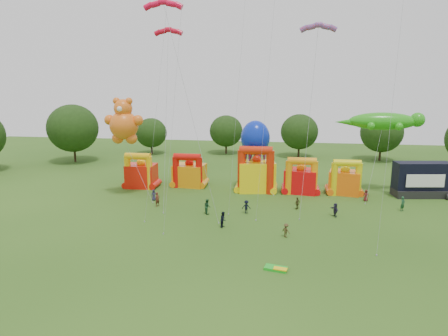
# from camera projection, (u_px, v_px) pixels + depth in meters

# --- Properties ---
(ground) EXTENTS (160.00, 160.00, 0.00)m
(ground) POSITION_uv_depth(u_px,v_px,m) (227.00, 270.00, 35.65)
(ground) COLOR #264B15
(ground) RESTS_ON ground
(tree_ring) EXTENTS (127.06, 129.20, 12.07)m
(tree_ring) POSITION_uv_depth(u_px,v_px,m) (214.00, 200.00, 35.13)
(tree_ring) COLOR #352314
(tree_ring) RESTS_ON ground
(bouncy_castle_0) EXTENTS (4.61, 3.74, 5.74)m
(bouncy_castle_0) POSITION_uv_depth(u_px,v_px,m) (141.00, 174.00, 63.45)
(bouncy_castle_0) COLOR red
(bouncy_castle_0) RESTS_ON ground
(bouncy_castle_1) EXTENTS (5.19, 4.34, 5.53)m
(bouncy_castle_1) POSITION_uv_depth(u_px,v_px,m) (189.00, 173.00, 64.18)
(bouncy_castle_1) COLOR orange
(bouncy_castle_1) RESTS_ON ground
(bouncy_castle_2) EXTENTS (6.16, 5.27, 7.20)m
(bouncy_castle_2) POSITION_uv_depth(u_px,v_px,m) (256.00, 174.00, 61.12)
(bouncy_castle_2) COLOR yellow
(bouncy_castle_2) RESTS_ON ground
(bouncy_castle_3) EXTENTS (5.20, 4.40, 5.64)m
(bouncy_castle_3) POSITION_uv_depth(u_px,v_px,m) (301.00, 179.00, 60.28)
(bouncy_castle_3) COLOR red
(bouncy_castle_3) RESTS_ON ground
(bouncy_castle_4) EXTENTS (5.03, 4.35, 5.45)m
(bouncy_castle_4) POSITION_uv_depth(u_px,v_px,m) (345.00, 180.00, 59.59)
(bouncy_castle_4) COLOR orange
(bouncy_castle_4) RESTS_ON ground
(stage_trailer) EXTENTS (8.31, 4.14, 5.13)m
(stage_trailer) POSITION_uv_depth(u_px,v_px,m) (422.00, 180.00, 58.30)
(stage_trailer) COLOR black
(stage_trailer) RESTS_ON ground
(teddy_bear_kite) EXTENTS (7.86, 5.17, 14.46)m
(teddy_bear_kite) POSITION_uv_depth(u_px,v_px,m) (132.00, 151.00, 56.63)
(teddy_bear_kite) COLOR orange
(teddy_bear_kite) RESTS_ON ground
(gecko_kite) EXTENTS (12.82, 9.28, 12.24)m
(gecko_kite) POSITION_uv_depth(u_px,v_px,m) (377.00, 151.00, 57.68)
(gecko_kite) COLOR #299F16
(gecko_kite) RESTS_ON ground
(octopus_kite) EXTENTS (5.51, 6.54, 10.79)m
(octopus_kite) POSITION_uv_depth(u_px,v_px,m) (258.00, 153.00, 61.58)
(octopus_kite) COLOR #0C27B5
(octopus_kite) RESTS_ON ground
(parafoil_kites) EXTENTS (24.48, 13.04, 26.78)m
(parafoil_kites) POSITION_uv_depth(u_px,v_px,m) (207.00, 115.00, 49.29)
(parafoil_kites) COLOR #F00B37
(parafoil_kites) RESTS_ON ground
(diamond_kites) EXTENTS (28.04, 16.71, 38.14)m
(diamond_kites) POSITION_uv_depth(u_px,v_px,m) (242.00, 85.00, 45.57)
(diamond_kites) COLOR #C5093C
(diamond_kites) RESTS_ON ground
(folded_kite_bundle) EXTENTS (2.17, 1.42, 0.31)m
(folded_kite_bundle) POSITION_uv_depth(u_px,v_px,m) (276.00, 268.00, 35.62)
(folded_kite_bundle) COLOR green
(folded_kite_bundle) RESTS_ON ground
(spectator_0) EXTENTS (0.91, 0.78, 1.58)m
(spectator_0) POSITION_uv_depth(u_px,v_px,m) (154.00, 195.00, 56.52)
(spectator_0) COLOR #2A2842
(spectator_0) RESTS_ON ground
(spectator_1) EXTENTS (0.77, 0.85, 1.96)m
(spectator_1) POSITION_uv_depth(u_px,v_px,m) (157.00, 199.00, 53.78)
(spectator_1) COLOR #562518
(spectator_1) RESTS_ON ground
(spectator_2) EXTENTS (1.09, 1.17, 1.94)m
(spectator_2) POSITION_uv_depth(u_px,v_px,m) (207.00, 207.00, 50.71)
(spectator_2) COLOR #1C4626
(spectator_2) RESTS_ON ground
(spectator_3) EXTENTS (1.13, 0.67, 1.73)m
(spectator_3) POSITION_uv_depth(u_px,v_px,m) (246.00, 207.00, 50.91)
(spectator_3) COLOR black
(spectator_3) RESTS_ON ground
(spectator_4) EXTENTS (0.93, 0.98, 1.63)m
(spectator_4) POSITION_uv_depth(u_px,v_px,m) (297.00, 203.00, 52.61)
(spectator_4) COLOR #46411C
(spectator_4) RESTS_ON ground
(spectator_5) EXTENTS (1.11, 1.68, 1.73)m
(spectator_5) POSITION_uv_depth(u_px,v_px,m) (335.00, 210.00, 49.69)
(spectator_5) COLOR #28243C
(spectator_5) RESTS_ON ground
(spectator_6) EXTENTS (0.84, 0.58, 1.65)m
(spectator_6) POSITION_uv_depth(u_px,v_px,m) (366.00, 195.00, 56.19)
(spectator_6) COLOR #5D1C1A
(spectator_6) RESTS_ON ground
(spectator_7) EXTENTS (0.84, 0.82, 1.95)m
(spectator_7) POSITION_uv_depth(u_px,v_px,m) (403.00, 204.00, 51.84)
(spectator_7) COLOR #1C472A
(spectator_7) RESTS_ON ground
(spectator_8) EXTENTS (0.86, 1.02, 1.86)m
(spectator_8) POSITION_uv_depth(u_px,v_px,m) (223.00, 219.00, 46.02)
(spectator_8) COLOR black
(spectator_8) RESTS_ON ground
(spectator_9) EXTENTS (1.12, 1.09, 1.54)m
(spectator_9) POSITION_uv_depth(u_px,v_px,m) (286.00, 230.00, 43.08)
(spectator_9) COLOR #44371B
(spectator_9) RESTS_ON ground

